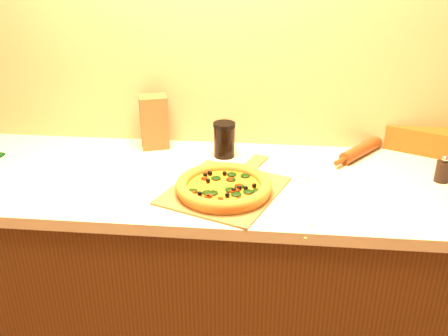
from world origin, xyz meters
TOP-DOWN VIEW (x-y plane):
  - cabinet at (0.00, 1.43)m, footprint 2.80×0.65m
  - countertop at (0.00, 1.43)m, footprint 2.84×0.68m
  - pizza_peel at (0.08, 1.33)m, footprint 0.45×0.54m
  - pizza at (0.08, 1.30)m, footprint 0.32×0.32m
  - pepper_grinder at (0.82, 1.47)m, footprint 0.05×0.05m
  - rolling_pin at (0.57, 1.67)m, footprint 0.23×0.29m
  - bread_bag at (0.86, 1.73)m, footprint 0.37×0.25m
  - paper_bag at (-0.24, 1.68)m, footprint 0.13×0.11m
  - dark_jar at (0.05, 1.61)m, footprint 0.08×0.08m

SIDE VIEW (x-z plane):
  - cabinet at x=0.00m, z-range 0.00..0.86m
  - countertop at x=0.00m, z-range 0.86..0.90m
  - pizza_peel at x=0.08m, z-range 0.90..0.91m
  - rolling_pin at x=0.57m, z-range 0.90..0.95m
  - pizza at x=0.08m, z-range 0.91..0.95m
  - pepper_grinder at x=0.82m, z-range 0.89..0.99m
  - bread_bag at x=0.86m, z-range 0.90..1.00m
  - dark_jar at x=0.05m, z-range 0.90..1.04m
  - paper_bag at x=-0.24m, z-range 0.90..1.11m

